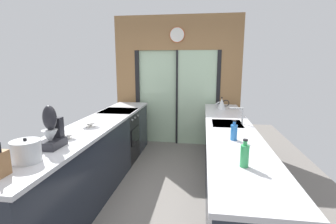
{
  "coord_description": "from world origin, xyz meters",
  "views": [
    {
      "loc": [
        0.55,
        -2.85,
        1.73
      ],
      "look_at": [
        0.01,
        0.97,
        0.97
      ],
      "focal_mm": 26.5,
      "sensor_mm": 36.0,
      "label": 1
    }
  ],
  "objects_px": {
    "stock_pot": "(26,151)",
    "kettle": "(222,104)",
    "stand_mixer": "(52,131)",
    "soap_bottle_near": "(245,155)",
    "mixing_bowl_near": "(69,136)",
    "soap_bottle_far": "(234,132)",
    "oven_range": "(119,136)",
    "mixing_bowl_far": "(90,124)"
  },
  "relations": [
    {
      "from": "soap_bottle_near",
      "to": "mixing_bowl_far",
      "type": "bearing_deg",
      "value": 150.03
    },
    {
      "from": "oven_range",
      "to": "stand_mixer",
      "type": "distance_m",
      "value": 2.06
    },
    {
      "from": "oven_range",
      "to": "soap_bottle_far",
      "type": "height_order",
      "value": "soap_bottle_far"
    },
    {
      "from": "oven_range",
      "to": "mixing_bowl_near",
      "type": "xyz_separation_m",
      "value": [
        0.02,
        -1.67,
        0.5
      ]
    },
    {
      "from": "stand_mixer",
      "to": "soap_bottle_near",
      "type": "relative_size",
      "value": 1.84
    },
    {
      "from": "kettle",
      "to": "soap_bottle_far",
      "type": "relative_size",
      "value": 1.13
    },
    {
      "from": "oven_range",
      "to": "soap_bottle_far",
      "type": "relative_size",
      "value": 4.24
    },
    {
      "from": "mixing_bowl_near",
      "to": "soap_bottle_near",
      "type": "height_order",
      "value": "soap_bottle_near"
    },
    {
      "from": "oven_range",
      "to": "stand_mixer",
      "type": "relative_size",
      "value": 2.19
    },
    {
      "from": "soap_bottle_near",
      "to": "soap_bottle_far",
      "type": "height_order",
      "value": "soap_bottle_near"
    },
    {
      "from": "stand_mixer",
      "to": "soap_bottle_near",
      "type": "height_order",
      "value": "stand_mixer"
    },
    {
      "from": "oven_range",
      "to": "stock_pot",
      "type": "relative_size",
      "value": 3.87
    },
    {
      "from": "mixing_bowl_near",
      "to": "soap_bottle_far",
      "type": "height_order",
      "value": "soap_bottle_far"
    },
    {
      "from": "mixing_bowl_far",
      "to": "soap_bottle_far",
      "type": "height_order",
      "value": "soap_bottle_far"
    },
    {
      "from": "mixing_bowl_near",
      "to": "kettle",
      "type": "distance_m",
      "value": 2.75
    },
    {
      "from": "mixing_bowl_near",
      "to": "soap_bottle_near",
      "type": "bearing_deg",
      "value": -15.88
    },
    {
      "from": "mixing_bowl_far",
      "to": "soap_bottle_far",
      "type": "distance_m",
      "value": 1.81
    },
    {
      "from": "mixing_bowl_far",
      "to": "soap_bottle_near",
      "type": "distance_m",
      "value": 2.06
    },
    {
      "from": "soap_bottle_near",
      "to": "soap_bottle_far",
      "type": "xyz_separation_m",
      "value": [
        -0.0,
        0.71,
        -0.01
      ]
    },
    {
      "from": "oven_range",
      "to": "stock_pot",
      "type": "xyz_separation_m",
      "value": [
        0.02,
        -2.33,
        0.56
      ]
    },
    {
      "from": "stand_mixer",
      "to": "soap_bottle_near",
      "type": "bearing_deg",
      "value": -6.87
    },
    {
      "from": "stock_pot",
      "to": "stand_mixer",
      "type": "bearing_deg",
      "value": 90.0
    },
    {
      "from": "mixing_bowl_near",
      "to": "soap_bottle_far",
      "type": "xyz_separation_m",
      "value": [
        1.78,
        0.21,
        0.06
      ]
    },
    {
      "from": "mixing_bowl_far",
      "to": "kettle",
      "type": "bearing_deg",
      "value": 41.35
    },
    {
      "from": "kettle",
      "to": "soap_bottle_near",
      "type": "relative_size",
      "value": 1.08
    },
    {
      "from": "oven_range",
      "to": "soap_bottle_far",
      "type": "xyz_separation_m",
      "value": [
        1.8,
        -1.46,
        0.55
      ]
    },
    {
      "from": "stand_mixer",
      "to": "soap_bottle_far",
      "type": "xyz_separation_m",
      "value": [
        1.78,
        0.5,
        -0.07
      ]
    },
    {
      "from": "mixing_bowl_far",
      "to": "stock_pot",
      "type": "distance_m",
      "value": 1.18
    },
    {
      "from": "mixing_bowl_near",
      "to": "stand_mixer",
      "type": "height_order",
      "value": "stand_mixer"
    },
    {
      "from": "soap_bottle_near",
      "to": "oven_range",
      "type": "bearing_deg",
      "value": 129.58
    },
    {
      "from": "mixing_bowl_near",
      "to": "mixing_bowl_far",
      "type": "xyz_separation_m",
      "value": [
        0.0,
        0.52,
        0.01
      ]
    },
    {
      "from": "stand_mixer",
      "to": "soap_bottle_near",
      "type": "distance_m",
      "value": 1.79
    },
    {
      "from": "oven_range",
      "to": "mixing_bowl_near",
      "type": "distance_m",
      "value": 1.74
    },
    {
      "from": "stand_mixer",
      "to": "stock_pot",
      "type": "relative_size",
      "value": 1.77
    },
    {
      "from": "stand_mixer",
      "to": "kettle",
      "type": "distance_m",
      "value": 2.97
    },
    {
      "from": "oven_range",
      "to": "stand_mixer",
      "type": "xyz_separation_m",
      "value": [
        0.02,
        -1.96,
        0.63
      ]
    },
    {
      "from": "stand_mixer",
      "to": "soap_bottle_near",
      "type": "xyz_separation_m",
      "value": [
        1.78,
        -0.21,
        -0.07
      ]
    },
    {
      "from": "oven_range",
      "to": "mixing_bowl_far",
      "type": "xyz_separation_m",
      "value": [
        0.02,
        -1.15,
        0.5
      ]
    },
    {
      "from": "stand_mixer",
      "to": "stock_pot",
      "type": "xyz_separation_m",
      "value": [
        0.0,
        -0.37,
        -0.07
      ]
    },
    {
      "from": "mixing_bowl_near",
      "to": "soap_bottle_far",
      "type": "distance_m",
      "value": 1.79
    },
    {
      "from": "mixing_bowl_near",
      "to": "stand_mixer",
      "type": "relative_size",
      "value": 0.34
    },
    {
      "from": "stock_pot",
      "to": "kettle",
      "type": "relative_size",
      "value": 0.97
    }
  ]
}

